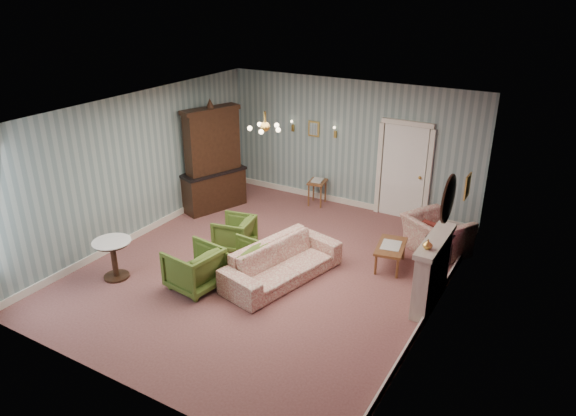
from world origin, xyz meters
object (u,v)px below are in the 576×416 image
Objects in this scene: olive_chair_a at (194,266)px; sofa_chintz at (282,256)px; dresser at (213,157)px; pedestal_table at (114,259)px; olive_chair_b at (240,259)px; coffee_table at (390,256)px; fireplace at (432,271)px; olive_chair_c at (234,231)px; side_table_black at (439,251)px; wingback_chair at (437,229)px.

olive_chair_a is 1.51m from sofa_chintz.
pedestal_table is at bearing -63.54° from dresser.
coffee_table is (2.14, 1.70, -0.14)m from olive_chair_b.
fireplace is at bearing -39.51° from coffee_table.
olive_chair_c is 1.13× the size of side_table_black.
sofa_chintz is 2.03× the size of wingback_chair.
olive_chair_b is 0.32× the size of sofa_chintz.
fireplace is at bearing 5.64° from dresser.
sofa_chintz reaches higher than coffee_table.
olive_chair_c is 0.82× the size of coffee_table.
olive_chair_a reaches higher than pedestal_table.
sofa_chintz is at bearing -137.55° from coffee_table.
olive_chair_c is 3.01m from coffee_table.
dresser is 1.77× the size of fireplace.
pedestal_table is at bearing -65.26° from olive_chair_a.
dresser is at bearing 70.44° from sofa_chintz.
dresser reaches higher than olive_chair_c.
pedestal_table is at bearing 133.09° from sofa_chintz.
olive_chair_c is at bearing -164.22° from coffee_table.
olive_chair_a is 0.95× the size of coffee_table.
fireplace is (3.86, 0.02, 0.23)m from olive_chair_c.
pedestal_table is (-4.05, -2.80, 0.14)m from coffee_table.
olive_chair_c is at bearing 58.46° from wingback_chair.
dresser is at bearing 172.61° from coffee_table.
olive_chair_b is at bearing -141.49° from coffee_table.
side_table_black is (2.89, 2.17, -0.05)m from olive_chair_b.
coffee_table is at bearing 34.70° from pedestal_table.
dresser is 5.27m from side_table_black.
fireplace is 1.31m from side_table_black.
sofa_chintz is at bearing 121.62° from olive_chair_b.
olive_chair_c is at bearing -22.19° from dresser.
olive_chair_a is 1.49m from pedestal_table.
olive_chair_a is 4.61m from wingback_chair.
olive_chair_a is 3.91m from fireplace.
fireplace reaches higher than olive_chair_a.
olive_chair_c is (-0.27, 1.54, -0.06)m from olive_chair_a.
olive_chair_a is at bearing -156.50° from fireplace.
pedestal_table is (-4.60, -3.78, -0.12)m from wingback_chair.
fireplace is 1.93× the size of pedestal_table.
olive_chair_c is at bearing -179.67° from fireplace.
sofa_chintz reaches higher than olive_chair_a.
side_table_black is at bearing -37.15° from sofa_chintz.
coffee_table is at bearing 139.22° from olive_chair_a.
olive_chair_c is at bearing -135.73° from olive_chair_b.
side_table_black is at bearing 142.22° from wingback_chair.
coffee_table is 0.89m from side_table_black.
fireplace is at bearing 133.92° from wingback_chair.
coffee_table is at bearing 140.49° from fireplace.
sofa_chintz is 3.62m from dresser.
olive_chair_b is 0.29× the size of dresser.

